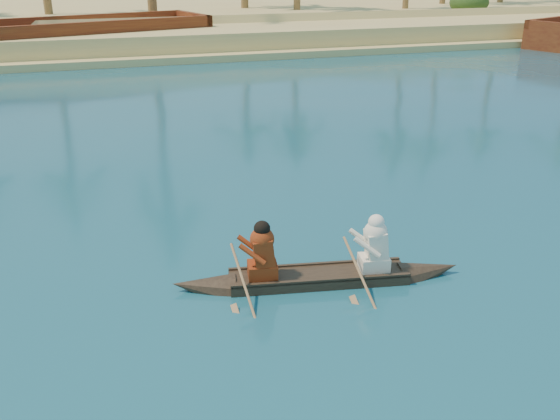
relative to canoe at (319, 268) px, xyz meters
name	(u,v)px	position (x,y,z in m)	size (l,w,h in m)	color
ground	(114,285)	(-3.29, 0.96, -0.26)	(160.00, 160.00, 0.00)	navy
sandy_embankment	(74,14)	(-3.29, 47.84, 0.27)	(150.00, 51.00, 1.50)	#D5C478
shrub_cluster	(76,24)	(-3.29, 32.46, 0.94)	(100.00, 6.00, 2.40)	#203C15
canoe	(319,268)	(0.00, 0.00, 0.00)	(4.92, 1.47, 1.34)	#3C2E21
barge_mid	(83,40)	(-3.02, 27.96, 0.53)	(14.30, 7.96, 2.26)	brown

